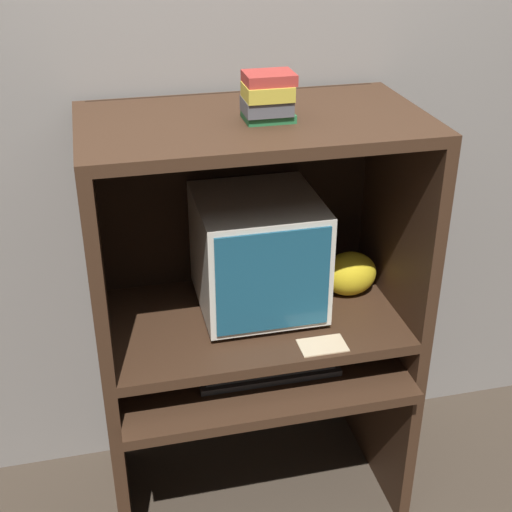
# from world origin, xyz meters

# --- Properties ---
(wall_back) EXTENTS (6.00, 0.06, 2.60)m
(wall_back) POSITION_xyz_m (0.00, 0.64, 1.30)
(wall_back) COLOR gray
(wall_back) RESTS_ON ground_plane
(desk_base) EXTENTS (1.03, 0.64, 0.63)m
(desk_base) POSITION_xyz_m (0.00, 0.25, 0.42)
(desk_base) COLOR #382316
(desk_base) RESTS_ON ground_plane
(desk_monitor_shelf) EXTENTS (1.03, 0.58, 0.15)m
(desk_monitor_shelf) POSITION_xyz_m (0.00, 0.29, 0.75)
(desk_monitor_shelf) COLOR #382316
(desk_monitor_shelf) RESTS_ON desk_base
(hutch_upper) EXTENTS (1.03, 0.58, 0.68)m
(hutch_upper) POSITION_xyz_m (0.00, 0.33, 1.23)
(hutch_upper) COLOR #382316
(hutch_upper) RESTS_ON desk_monitor_shelf
(crt_monitor) EXTENTS (0.39, 0.41, 0.40)m
(crt_monitor) POSITION_xyz_m (0.03, 0.34, 0.99)
(crt_monitor) COLOR beige
(crt_monitor) RESTS_ON desk_monitor_shelf
(keyboard) EXTENTS (0.47, 0.17, 0.03)m
(keyboard) POSITION_xyz_m (0.02, 0.18, 0.64)
(keyboard) COLOR #2D2D30
(keyboard) RESTS_ON desk_base
(mouse) EXTENTS (0.07, 0.05, 0.03)m
(mouse) POSITION_xyz_m (0.33, 0.16, 0.65)
(mouse) COLOR black
(mouse) RESTS_ON desk_base
(snack_bag) EXTENTS (0.19, 0.14, 0.16)m
(snack_bag) POSITION_xyz_m (0.36, 0.35, 0.86)
(snack_bag) COLOR gold
(snack_bag) RESTS_ON desk_monitor_shelf
(book_stack) EXTENTS (0.14, 0.13, 0.14)m
(book_stack) POSITION_xyz_m (0.03, 0.25, 1.54)
(book_stack) COLOR #236638
(book_stack) RESTS_ON hutch_upper
(paper_card) EXTENTS (0.15, 0.10, 0.00)m
(paper_card) POSITION_xyz_m (0.17, 0.07, 0.79)
(paper_card) COLOR #CCB28C
(paper_card) RESTS_ON desk_monitor_shelf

